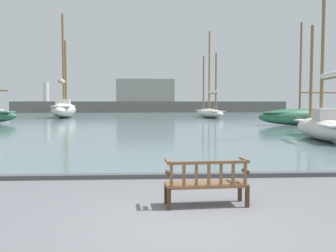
{
  "coord_description": "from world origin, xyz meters",
  "views": [
    {
      "loc": [
        -0.66,
        -6.08,
        2.05
      ],
      "look_at": [
        0.25,
        10.0,
        1.0
      ],
      "focal_mm": 40.0,
      "sensor_mm": 36.0,
      "label": 1
    }
  ],
  "objects_px": {
    "sailboat_outer_port": "(64,108)",
    "sailboat_nearest_starboard": "(302,116)",
    "sailboat_distant_harbor": "(210,111)",
    "park_bench": "(206,182)",
    "sailboat_outer_starboard": "(322,125)"
  },
  "relations": [
    {
      "from": "park_bench",
      "to": "sailboat_outer_port",
      "type": "relative_size",
      "value": 0.13
    },
    {
      "from": "park_bench",
      "to": "sailboat_distant_harbor",
      "type": "xyz_separation_m",
      "value": [
        6.59,
        38.71,
        0.42
      ]
    },
    {
      "from": "sailboat_distant_harbor",
      "to": "park_bench",
      "type": "bearing_deg",
      "value": -99.66
    },
    {
      "from": "sailboat_outer_starboard",
      "to": "sailboat_outer_port",
      "type": "bearing_deg",
      "value": 124.38
    },
    {
      "from": "sailboat_outer_starboard",
      "to": "sailboat_nearest_starboard",
      "type": "bearing_deg",
      "value": 71.82
    },
    {
      "from": "sailboat_outer_port",
      "to": "sailboat_nearest_starboard",
      "type": "bearing_deg",
      "value": -36.15
    },
    {
      "from": "sailboat_nearest_starboard",
      "to": "sailboat_outer_starboard",
      "type": "distance_m",
      "value": 12.14
    },
    {
      "from": "park_bench",
      "to": "sailboat_distant_harbor",
      "type": "relative_size",
      "value": 0.15
    },
    {
      "from": "park_bench",
      "to": "sailboat_distant_harbor",
      "type": "bearing_deg",
      "value": 80.34
    },
    {
      "from": "sailboat_nearest_starboard",
      "to": "sailboat_distant_harbor",
      "type": "height_order",
      "value": "sailboat_distant_harbor"
    },
    {
      "from": "sailboat_nearest_starboard",
      "to": "sailboat_outer_port",
      "type": "distance_m",
      "value": 28.93
    },
    {
      "from": "sailboat_nearest_starboard",
      "to": "sailboat_outer_port",
      "type": "xyz_separation_m",
      "value": [
        -23.36,
        17.06,
        0.44
      ]
    },
    {
      "from": "sailboat_nearest_starboard",
      "to": "sailboat_distant_harbor",
      "type": "relative_size",
      "value": 0.8
    },
    {
      "from": "park_bench",
      "to": "sailboat_nearest_starboard",
      "type": "height_order",
      "value": "sailboat_nearest_starboard"
    },
    {
      "from": "sailboat_outer_starboard",
      "to": "sailboat_distant_harbor",
      "type": "distance_m",
      "value": 26.88
    }
  ]
}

